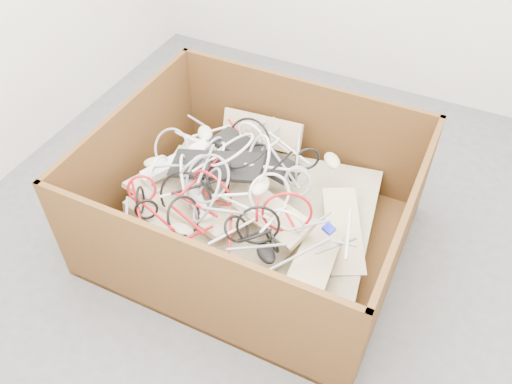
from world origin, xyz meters
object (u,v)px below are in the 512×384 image
at_px(power_strip_right, 196,198).
at_px(vga_plug, 329,229).
at_px(power_strip_left, 176,162).
at_px(cardboard_box, 250,218).

relative_size(power_strip_right, vga_plug, 5.58).
xyz_separation_m(power_strip_right, vga_plug, (0.58, 0.08, 0.01)).
bearing_deg(power_strip_right, power_strip_left, -178.80).
distance_m(cardboard_box, power_strip_right, 0.31).
bearing_deg(vga_plug, power_strip_left, -164.76).
relative_size(cardboard_box, power_strip_right, 5.30).
distance_m(power_strip_left, power_strip_right, 0.24).
distance_m(cardboard_box, vga_plug, 0.45).
xyz_separation_m(cardboard_box, vga_plug, (0.40, -0.08, 0.20)).
bearing_deg(cardboard_box, vga_plug, -11.14).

